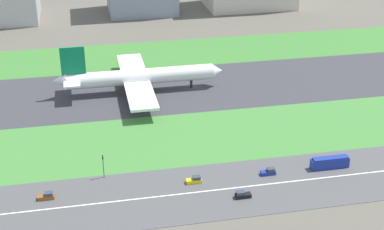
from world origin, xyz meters
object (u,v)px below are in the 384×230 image
at_px(bus_1, 330,163).
at_px(car_0, 195,180).
at_px(car_5, 242,195).
at_px(car_2, 269,172).
at_px(car_6, 47,196).
at_px(airliner, 137,77).
at_px(traffic_light, 103,165).

distance_m(bus_1, car_0, 40.99).
relative_size(car_5, car_0, 1.00).
xyz_separation_m(car_5, car_0, (-11.23, 10.00, 0.00)).
bearing_deg(car_0, car_2, 0.00).
xyz_separation_m(car_5, car_6, (-52.24, 10.00, 0.00)).
relative_size(car_5, bus_1, 0.38).
xyz_separation_m(bus_1, car_2, (-18.89, 0.00, -0.90)).
bearing_deg(car_0, car_6, 180.00).
height_order(car_2, car_6, same).
bearing_deg(car_5, bus_1, -161.42).
bearing_deg(car_2, airliner, 114.19).
relative_size(car_2, car_6, 1.00).
distance_m(bus_1, traffic_light, 66.57).
distance_m(car_5, bus_1, 31.40).
height_order(car_5, car_2, same).
relative_size(bus_1, car_6, 2.64).
bearing_deg(car_0, car_5, -41.68).
distance_m(bus_1, car_6, 82.00).
distance_m(bus_1, car_2, 18.91).
relative_size(car_0, traffic_light, 0.61).
relative_size(airliner, car_0, 14.77).
xyz_separation_m(bus_1, car_6, (-81.99, 0.00, -0.90)).
distance_m(car_0, car_6, 41.01).
xyz_separation_m(bus_1, car_0, (-40.98, 0.00, -0.90)).
distance_m(airliner, traffic_light, 62.29).
relative_size(airliner, car_6, 14.77).
height_order(bus_1, car_6, bus_1).
bearing_deg(airliner, car_5, -75.84).
relative_size(airliner, car_2, 14.77).
distance_m(airliner, car_6, 75.58).
bearing_deg(bus_1, car_0, 180.00).
bearing_deg(airliner, car_2, -65.81).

